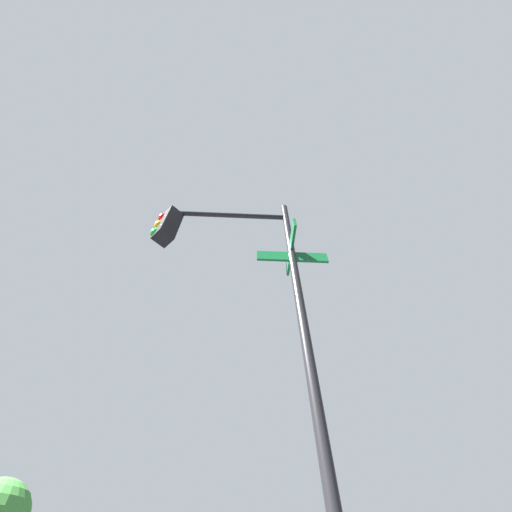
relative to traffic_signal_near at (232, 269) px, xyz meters
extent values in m
cylinder|color=black|center=(-0.64, -0.64, -1.29)|extent=(0.12, 0.12, 6.46)
cylinder|color=black|center=(0.10, 0.10, 1.54)|extent=(1.54, 1.55, 0.09)
cube|color=black|center=(0.84, 0.84, 1.09)|extent=(0.28, 0.28, 0.80)
sphere|color=red|center=(0.94, 0.95, 1.34)|extent=(0.18, 0.18, 0.18)
sphere|color=orange|center=(0.94, 0.95, 1.09)|extent=(0.18, 0.18, 0.18)
sphere|color=green|center=(0.94, 0.95, 0.84)|extent=(0.18, 0.18, 0.18)
cube|color=#0F5128|center=(-0.64, -0.64, 0.33)|extent=(0.80, 0.81, 0.20)
cube|color=#0F5128|center=(-0.64, -0.64, 0.55)|extent=(0.74, 0.73, 0.20)
camera|label=1|loc=(-2.05, 1.73, -3.12)|focal=19.85mm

